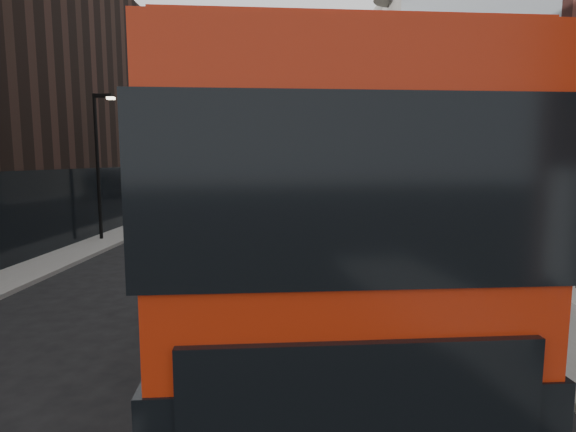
# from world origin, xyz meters

# --- Properties ---
(sidewalk_right) EXTENTS (3.00, 80.00, 0.15)m
(sidewalk_right) POSITION_xyz_m (7.50, 25.00, 0.07)
(sidewalk_right) COLOR slate
(sidewalk_right) RESTS_ON ground
(sidewalk_left) EXTENTS (2.00, 80.00, 0.15)m
(sidewalk_left) POSITION_xyz_m (-8.00, 25.00, 0.07)
(sidewalk_left) COLOR slate
(sidewalk_left) RESTS_ON ground
(building_modern_block) EXTENTS (5.03, 22.00, 20.00)m
(building_modern_block) POSITION_xyz_m (11.47, 21.00, 9.90)
(building_modern_block) COLOR #9BA0A5
(building_modern_block) RESTS_ON ground
(building_victorian) EXTENTS (6.50, 24.00, 21.00)m
(building_victorian) POSITION_xyz_m (11.38, 44.00, 9.66)
(building_victorian) COLOR slate
(building_victorian) RESTS_ON ground
(building_left_mid) EXTENTS (5.00, 24.00, 14.00)m
(building_left_mid) POSITION_xyz_m (-11.50, 30.00, 7.00)
(building_left_mid) COLOR black
(building_left_mid) RESTS_ON ground
(building_left_far) EXTENTS (5.00, 20.00, 13.00)m
(building_left_far) POSITION_xyz_m (-11.50, 52.00, 6.50)
(building_left_far) COLOR slate
(building_left_far) RESTS_ON ground
(street_lamp) EXTENTS (1.06, 0.22, 7.00)m
(street_lamp) POSITION_xyz_m (-8.22, 18.00, 4.18)
(street_lamp) COLOR black
(street_lamp) RESTS_ON sidewalk_left
(red_bus) EXTENTS (4.15, 12.38, 4.92)m
(red_bus) POSITION_xyz_m (1.39, 5.12, 2.73)
(red_bus) COLOR #AA220A
(red_bus) RESTS_ON ground
(grey_bus) EXTENTS (3.30, 10.67, 3.40)m
(grey_bus) POSITION_xyz_m (0.80, 45.83, 1.82)
(grey_bus) COLOR black
(grey_bus) RESTS_ON ground
(car_a) EXTENTS (1.90, 4.01, 1.33)m
(car_a) POSITION_xyz_m (2.76, 12.00, 0.66)
(car_a) COLOR black
(car_a) RESTS_ON ground
(car_b) EXTENTS (1.57, 4.18, 1.36)m
(car_b) POSITION_xyz_m (2.08, 25.64, 0.68)
(car_b) COLOR gray
(car_b) RESTS_ON ground
(car_c) EXTENTS (2.32, 4.91, 1.38)m
(car_c) POSITION_xyz_m (2.25, 24.63, 0.69)
(car_c) COLOR black
(car_c) RESTS_ON ground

